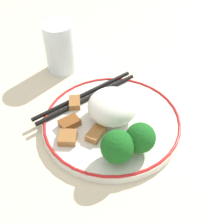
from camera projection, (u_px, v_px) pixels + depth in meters
ground_plane at (112, 126)px, 0.54m from camera, size 3.00×3.00×0.00m
plate at (112, 123)px, 0.53m from camera, size 0.23×0.23×0.02m
rice_mound at (112, 106)px, 0.51m from camera, size 0.08×0.08×0.05m
broccoli_back_left at (117, 147)px, 0.45m from camera, size 0.05×0.05×0.05m
broccoli_back_center at (140, 138)px, 0.46m from camera, size 0.05×0.05×0.05m
meat_near_front at (96, 134)px, 0.50m from camera, size 0.03×0.04×0.01m
meat_near_left at (70, 123)px, 0.51m from camera, size 0.04×0.04×0.01m
meat_near_right at (75, 103)px, 0.55m from camera, size 0.02×0.03×0.01m
meat_near_back at (68, 137)px, 0.49m from camera, size 0.03×0.03×0.01m
chopsticks at (86, 97)px, 0.56m from camera, size 0.16×0.16×0.01m
drinking_glass at (60, 48)px, 0.62m from camera, size 0.06×0.06×0.10m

